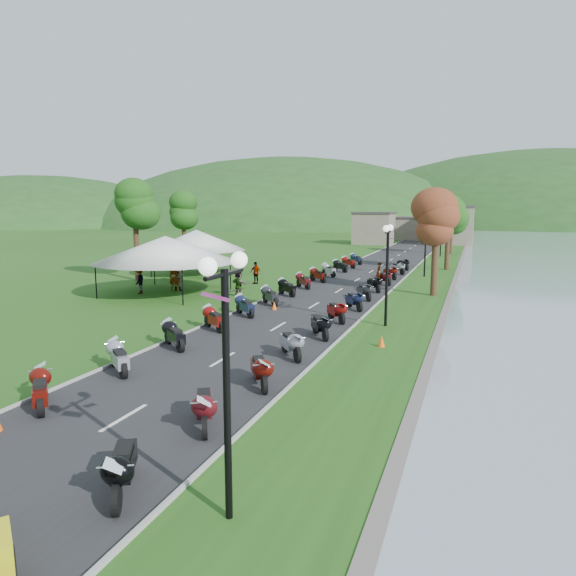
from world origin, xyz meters
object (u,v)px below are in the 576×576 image
(pedestrian_a, at_px, (175,291))
(pedestrian_c, at_px, (140,293))
(vendor_tent_main, at_px, (166,265))
(streetlamp_near, at_px, (227,393))
(pedestrian_b, at_px, (178,290))

(pedestrian_a, xyz_separation_m, pedestrian_c, (-1.73, -1.69, 0.00))
(vendor_tent_main, height_order, pedestrian_a, vendor_tent_main)
(streetlamp_near, bearing_deg, pedestrian_c, 129.49)
(streetlamp_near, distance_m, pedestrian_c, 27.83)
(streetlamp_near, xyz_separation_m, pedestrian_c, (-17.62, 21.39, -2.50))
(vendor_tent_main, bearing_deg, pedestrian_c, -163.56)
(pedestrian_b, relative_size, pedestrian_c, 0.95)
(streetlamp_near, relative_size, vendor_tent_main, 0.77)
(pedestrian_c, bearing_deg, vendor_tent_main, 88.52)
(pedestrian_b, bearing_deg, pedestrian_c, 46.03)
(pedestrian_a, bearing_deg, streetlamp_near, -85.42)
(pedestrian_a, height_order, pedestrian_b, pedestrian_a)
(pedestrian_b, height_order, pedestrian_c, pedestrian_c)
(vendor_tent_main, xyz_separation_m, pedestrian_b, (-0.12, 1.51, -2.00))
(streetlamp_near, distance_m, vendor_tent_main, 27.02)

